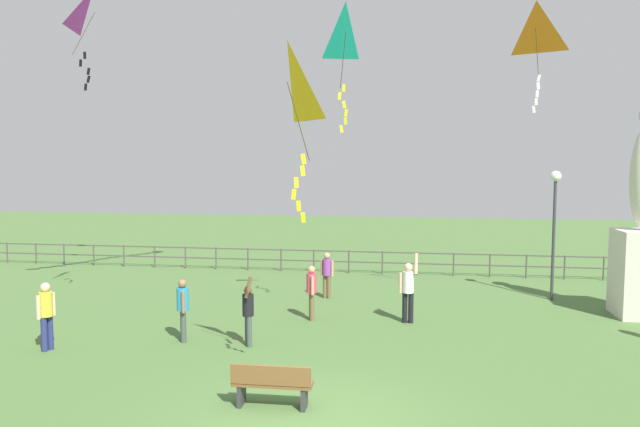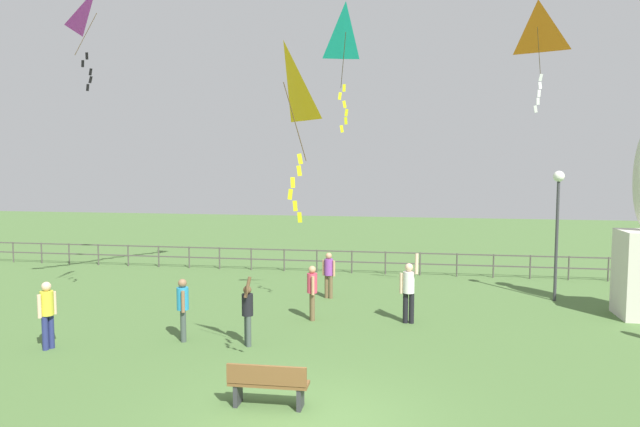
{
  "view_description": "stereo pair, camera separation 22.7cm",
  "coord_description": "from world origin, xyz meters",
  "px_view_note": "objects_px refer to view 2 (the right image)",
  "views": [
    {
      "loc": [
        1.58,
        -9.46,
        4.52
      ],
      "look_at": [
        -0.74,
        5.55,
        3.22
      ],
      "focal_mm": 32.14,
      "sensor_mm": 36.0,
      "label": 1
    },
    {
      "loc": [
        1.8,
        -9.42,
        4.52
      ],
      "look_at": [
        -0.74,
        5.55,
        3.22
      ],
      "focal_mm": 32.14,
      "sensor_mm": 36.0,
      "label": 2
    }
  ],
  "objects_px": {
    "park_bench": "(268,384)",
    "person_0": "(183,305)",
    "lamppost": "(558,206)",
    "person_4": "(312,289)",
    "kite_0": "(96,16)",
    "person_2": "(47,311)",
    "person_6": "(247,310)",
    "person_5": "(329,272)",
    "kite_3": "(537,30)",
    "kite_1": "(346,37)",
    "kite_2": "(284,89)",
    "person_1": "(409,288)"
  },
  "relations": [
    {
      "from": "park_bench",
      "to": "person_0",
      "type": "height_order",
      "value": "person_0"
    },
    {
      "from": "lamppost",
      "to": "person_4",
      "type": "xyz_separation_m",
      "value": [
        -7.52,
        -3.69,
        -2.23
      ]
    },
    {
      "from": "kite_0",
      "to": "person_2",
      "type": "bearing_deg",
      "value": -87.44
    },
    {
      "from": "person_0",
      "to": "person_6",
      "type": "distance_m",
      "value": 1.74
    },
    {
      "from": "park_bench",
      "to": "person_5",
      "type": "relative_size",
      "value": 0.97
    },
    {
      "from": "kite_0",
      "to": "kite_3",
      "type": "relative_size",
      "value": 0.93
    },
    {
      "from": "kite_0",
      "to": "person_0",
      "type": "bearing_deg",
      "value": -28.19
    },
    {
      "from": "kite_1",
      "to": "kite_2",
      "type": "distance_m",
      "value": 5.26
    },
    {
      "from": "person_2",
      "to": "kite_2",
      "type": "distance_m",
      "value": 8.37
    },
    {
      "from": "person_4",
      "to": "kite_0",
      "type": "xyz_separation_m",
      "value": [
        -6.03,
        -0.83,
        7.78
      ]
    },
    {
      "from": "person_5",
      "to": "kite_2",
      "type": "distance_m",
      "value": 9.88
    },
    {
      "from": "park_bench",
      "to": "kite_3",
      "type": "xyz_separation_m",
      "value": [
        5.88,
        6.88,
        7.75
      ]
    },
    {
      "from": "kite_3",
      "to": "lamppost",
      "type": "bearing_deg",
      "value": 64.77
    },
    {
      "from": "kite_2",
      "to": "kite_3",
      "type": "height_order",
      "value": "kite_3"
    },
    {
      "from": "person_2",
      "to": "kite_0",
      "type": "xyz_separation_m",
      "value": [
        -0.13,
        2.85,
        7.73
      ]
    },
    {
      "from": "person_0",
      "to": "kite_3",
      "type": "xyz_separation_m",
      "value": [
        9.07,
        3.31,
        7.28
      ]
    },
    {
      "from": "park_bench",
      "to": "person_4",
      "type": "relative_size",
      "value": 0.94
    },
    {
      "from": "park_bench",
      "to": "person_5",
      "type": "xyz_separation_m",
      "value": [
        -0.23,
        8.85,
        0.43
      ]
    },
    {
      "from": "person_1",
      "to": "kite_0",
      "type": "relative_size",
      "value": 0.73
    },
    {
      "from": "person_2",
      "to": "person_5",
      "type": "distance_m",
      "value": 8.79
    },
    {
      "from": "person_2",
      "to": "kite_1",
      "type": "relative_size",
      "value": 0.52
    },
    {
      "from": "person_0",
      "to": "kite_0",
      "type": "xyz_separation_m",
      "value": [
        -3.13,
        1.68,
        7.77
      ]
    },
    {
      "from": "kite_3",
      "to": "kite_1",
      "type": "bearing_deg",
      "value": -161.87
    },
    {
      "from": "person_0",
      "to": "person_2",
      "type": "bearing_deg",
      "value": -158.73
    },
    {
      "from": "park_bench",
      "to": "kite_0",
      "type": "relative_size",
      "value": 0.55
    },
    {
      "from": "park_bench",
      "to": "kite_3",
      "type": "height_order",
      "value": "kite_3"
    },
    {
      "from": "person_0",
      "to": "person_2",
      "type": "height_order",
      "value": "person_2"
    },
    {
      "from": "person_0",
      "to": "person_6",
      "type": "height_order",
      "value": "person_6"
    },
    {
      "from": "park_bench",
      "to": "person_5",
      "type": "distance_m",
      "value": 8.87
    },
    {
      "from": "park_bench",
      "to": "person_5",
      "type": "height_order",
      "value": "person_5"
    },
    {
      "from": "kite_0",
      "to": "kite_1",
      "type": "relative_size",
      "value": 0.85
    },
    {
      "from": "kite_1",
      "to": "kite_2",
      "type": "bearing_deg",
      "value": -96.04
    },
    {
      "from": "lamppost",
      "to": "person_0",
      "type": "distance_m",
      "value": 12.33
    },
    {
      "from": "lamppost",
      "to": "kite_2",
      "type": "bearing_deg",
      "value": -126.55
    },
    {
      "from": "kite_2",
      "to": "person_1",
      "type": "bearing_deg",
      "value": 69.27
    },
    {
      "from": "person_0",
      "to": "person_1",
      "type": "bearing_deg",
      "value": 25.04
    },
    {
      "from": "lamppost",
      "to": "park_bench",
      "type": "height_order",
      "value": "lamppost"
    },
    {
      "from": "lamppost",
      "to": "person_0",
      "type": "height_order",
      "value": "lamppost"
    },
    {
      "from": "person_0",
      "to": "kite_2",
      "type": "xyz_separation_m",
      "value": [
        3.45,
        -3.22,
        4.96
      ]
    },
    {
      "from": "park_bench",
      "to": "person_6",
      "type": "relative_size",
      "value": 0.84
    },
    {
      "from": "person_1",
      "to": "lamppost",
      "type": "bearing_deg",
      "value": 36.69
    },
    {
      "from": "person_4",
      "to": "person_5",
      "type": "distance_m",
      "value": 2.78
    },
    {
      "from": "person_1",
      "to": "person_4",
      "type": "relative_size",
      "value": 1.27
    },
    {
      "from": "park_bench",
      "to": "kite_1",
      "type": "xyz_separation_m",
      "value": [
        0.78,
        5.2,
        7.37
      ]
    },
    {
      "from": "person_0",
      "to": "person_5",
      "type": "distance_m",
      "value": 6.06
    },
    {
      "from": "person_6",
      "to": "kite_0",
      "type": "xyz_separation_m",
      "value": [
        -4.87,
        1.77,
        7.8
      ]
    },
    {
      "from": "kite_0",
      "to": "person_5",
      "type": "bearing_deg",
      "value": 30.65
    },
    {
      "from": "kite_1",
      "to": "person_2",
      "type": "bearing_deg",
      "value": -158.06
    },
    {
      "from": "person_0",
      "to": "kite_1",
      "type": "distance_m",
      "value": 8.13
    },
    {
      "from": "kite_1",
      "to": "person_5",
      "type": "bearing_deg",
      "value": 105.39
    }
  ]
}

